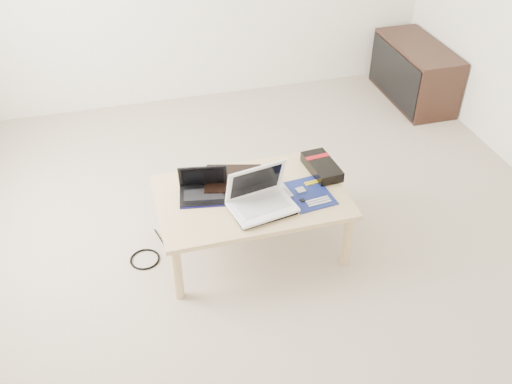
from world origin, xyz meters
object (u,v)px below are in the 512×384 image
object	(u,v)px
media_cabinet	(414,72)
netbook	(203,189)
white_laptop	(260,198)
coffee_table	(251,201)
gpu_box	(322,167)

from	to	relation	value
media_cabinet	netbook	distance (m)	2.57
netbook	white_laptop	size ratio (longest dim) A/B	0.79
coffee_table	media_cabinet	size ratio (longest dim) A/B	1.22
coffee_table	netbook	xyz separation A→B (m)	(-0.27, 0.07, 0.09)
netbook	white_laptop	xyz separation A→B (m)	(0.28, -0.20, 0.03)
media_cabinet	gpu_box	distance (m)	1.96
netbook	gpu_box	world-z (taller)	netbook
coffee_table	gpu_box	xyz separation A→B (m)	(0.48, 0.12, 0.08)
netbook	coffee_table	bearing A→B (deg)	-15.29
media_cabinet	netbook	world-z (taller)	netbook
coffee_table	media_cabinet	distance (m)	2.39
netbook	gpu_box	bearing A→B (deg)	3.39
media_cabinet	coffee_table	bearing A→B (deg)	-141.33
white_laptop	gpu_box	world-z (taller)	white_laptop
coffee_table	gpu_box	world-z (taller)	gpu_box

